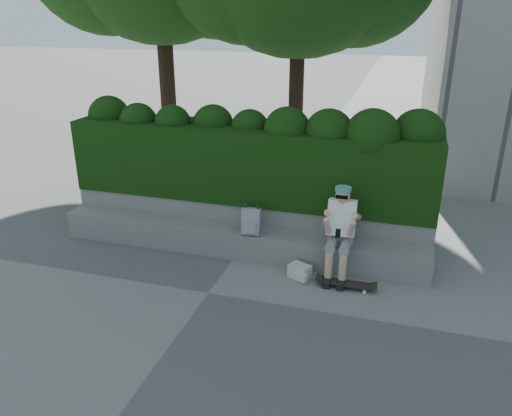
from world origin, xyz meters
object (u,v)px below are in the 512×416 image
(skateboard, at_px, (346,283))
(backpack_ground, at_px, (300,271))
(backpack_plaid, at_px, (251,221))
(person, at_px, (341,228))

(skateboard, xyz_separation_m, backpack_ground, (-0.70, 0.11, 0.03))
(skateboard, bearing_deg, backpack_plaid, 163.92)
(person, xyz_separation_m, backpack_plaid, (-1.38, 0.08, -0.09))
(skateboard, relative_size, backpack_plaid, 1.87)
(skateboard, distance_m, backpack_plaid, 1.72)
(skateboard, height_order, backpack_ground, backpack_ground)
(backpack_plaid, xyz_separation_m, backpack_ground, (0.86, -0.34, -0.56))
(backpack_plaid, distance_m, backpack_ground, 1.08)
(backpack_plaid, relative_size, backpack_ground, 1.36)
(person, relative_size, backpack_ground, 4.51)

